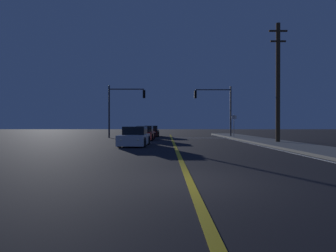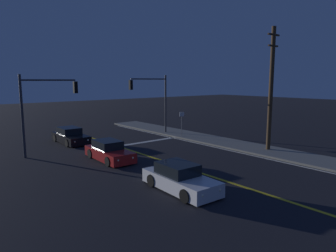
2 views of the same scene
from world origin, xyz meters
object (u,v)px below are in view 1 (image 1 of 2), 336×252
Objects in this scene: car_parked_curb_white at (135,137)px; traffic_signal_near_right at (218,103)px; traffic_signal_far_left at (122,103)px; street_sign_corner at (234,123)px; utility_pole_right at (278,82)px; car_following_oncoming_black at (151,132)px; car_distant_tail_red at (145,134)px.

traffic_signal_near_right reaches higher than car_parked_curb_white.
street_sign_corner is at bearing -6.54° from traffic_signal_far_left.
traffic_signal_near_right is 2.37× the size of street_sign_corner.
utility_pole_right reaches higher than traffic_signal_far_left.
traffic_signal_near_right is 0.64× the size of utility_pole_right.
car_following_oncoming_black is 0.80× the size of traffic_signal_far_left.
traffic_signal_near_right is (7.89, -1.69, 3.42)m from car_following_oncoming_black.
car_following_oncoming_black is at bearing 45.05° from traffic_signal_far_left.
traffic_signal_far_left is 16.81m from utility_pole_right.
traffic_signal_near_right is at bearing 168.23° from car_following_oncoming_black.
car_parked_curb_white and car_following_oncoming_black have the same top height.
car_distant_tail_red is 1.01× the size of car_parked_curb_white.
traffic_signal_far_left is at bearing 45.37° from car_following_oncoming_black.
traffic_signal_far_left is at bearing 7.27° from traffic_signal_near_right.
street_sign_corner reaches higher than car_parked_curb_white.
car_parked_curb_white is 11.86m from utility_pole_right.
car_parked_curb_white is (-0.14, -7.44, 0.00)m from car_distant_tail_red.
traffic_signal_far_left is at bearing -74.49° from car_parked_curb_white.
street_sign_corner is at bearing -130.04° from car_parked_curb_white.
utility_pole_right is 9.09m from street_sign_corner.
traffic_signal_far_left is (-2.70, 11.75, 3.34)m from car_parked_curb_white.
car_parked_curb_white is 0.94× the size of car_following_oncoming_black.
utility_pole_right reaches higher than car_distant_tail_red.
car_following_oncoming_black is 17.19m from utility_pole_right.
utility_pole_right reaches higher than car_parked_curb_white.
car_distant_tail_red is at bearing -162.74° from street_sign_corner.
traffic_signal_near_right is at bearing 113.98° from street_sign_corner.
traffic_signal_near_right is 3.84m from street_sign_corner.
traffic_signal_near_right is at bearing 7.27° from traffic_signal_far_left.
car_following_oncoming_black is 5.49m from traffic_signal_far_left.
car_distant_tail_red and car_following_oncoming_black have the same top height.
car_distant_tail_red is 12.82m from utility_pole_right.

